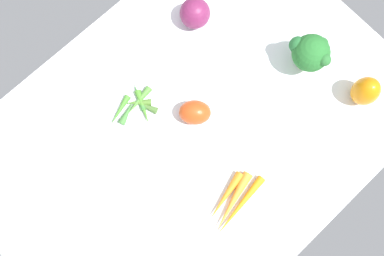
{
  "coord_description": "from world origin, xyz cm",
  "views": [
    {
      "loc": [
        16.09,
        17.18,
        107.72
      ],
      "look_at": [
        0.0,
        0.0,
        4.0
      ],
      "focal_mm": 41.64,
      "sensor_mm": 36.0,
      "label": 1
    }
  ],
  "objects_px": {
    "carrot_bunch": "(233,202)",
    "bell_pepper_orange": "(365,91)",
    "roma_tomato": "(195,112)",
    "broccoli_head": "(310,53)",
    "okra_pile": "(136,106)",
    "red_onion_near_basket": "(195,13)"
  },
  "relations": [
    {
      "from": "bell_pepper_orange",
      "to": "carrot_bunch",
      "type": "height_order",
      "value": "bell_pepper_orange"
    },
    {
      "from": "broccoli_head",
      "to": "bell_pepper_orange",
      "type": "bearing_deg",
      "value": 103.22
    },
    {
      "from": "roma_tomato",
      "to": "okra_pile",
      "type": "relative_size",
      "value": 0.57
    },
    {
      "from": "bell_pepper_orange",
      "to": "okra_pile",
      "type": "bearing_deg",
      "value": -40.53
    },
    {
      "from": "red_onion_near_basket",
      "to": "carrot_bunch",
      "type": "relative_size",
      "value": 0.44
    },
    {
      "from": "red_onion_near_basket",
      "to": "carrot_bunch",
      "type": "bearing_deg",
      "value": 57.54
    },
    {
      "from": "bell_pepper_orange",
      "to": "okra_pile",
      "type": "height_order",
      "value": "bell_pepper_orange"
    },
    {
      "from": "red_onion_near_basket",
      "to": "broccoli_head",
      "type": "relative_size",
      "value": 0.66
    },
    {
      "from": "roma_tomato",
      "to": "broccoli_head",
      "type": "distance_m",
      "value": 0.31
    },
    {
      "from": "roma_tomato",
      "to": "red_onion_near_basket",
      "type": "bearing_deg",
      "value": -88.13
    },
    {
      "from": "broccoli_head",
      "to": "carrot_bunch",
      "type": "height_order",
      "value": "broccoli_head"
    },
    {
      "from": "okra_pile",
      "to": "red_onion_near_basket",
      "type": "height_order",
      "value": "red_onion_near_basket"
    },
    {
      "from": "broccoli_head",
      "to": "roma_tomato",
      "type": "bearing_deg",
      "value": -16.76
    },
    {
      "from": "bell_pepper_orange",
      "to": "okra_pile",
      "type": "xyz_separation_m",
      "value": [
        0.42,
        -0.36,
        -0.04
      ]
    },
    {
      "from": "carrot_bunch",
      "to": "bell_pepper_orange",
      "type": "bearing_deg",
      "value": 175.99
    },
    {
      "from": "okra_pile",
      "to": "broccoli_head",
      "type": "bearing_deg",
      "value": 151.97
    },
    {
      "from": "roma_tomato",
      "to": "broccoli_head",
      "type": "height_order",
      "value": "broccoli_head"
    },
    {
      "from": "roma_tomato",
      "to": "carrot_bunch",
      "type": "bearing_deg",
      "value": 114.58
    },
    {
      "from": "broccoli_head",
      "to": "carrot_bunch",
      "type": "bearing_deg",
      "value": 18.67
    },
    {
      "from": "bell_pepper_orange",
      "to": "broccoli_head",
      "type": "bearing_deg",
      "value": -76.78
    },
    {
      "from": "red_onion_near_basket",
      "to": "okra_pile",
      "type": "bearing_deg",
      "value": 14.72
    },
    {
      "from": "broccoli_head",
      "to": "red_onion_near_basket",
      "type": "bearing_deg",
      "value": -66.55
    }
  ]
}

